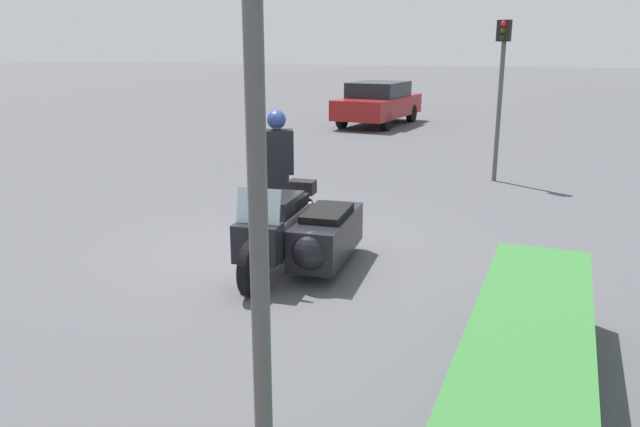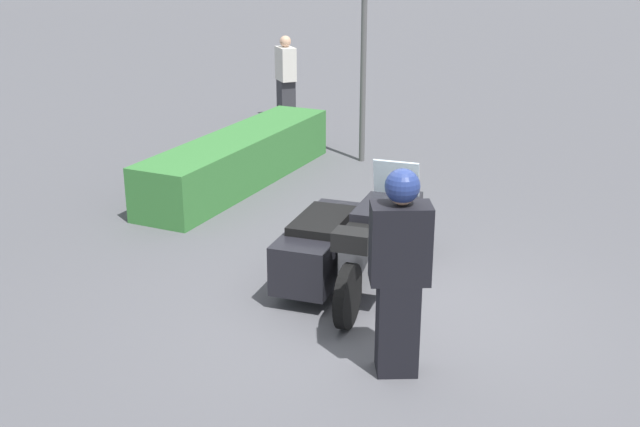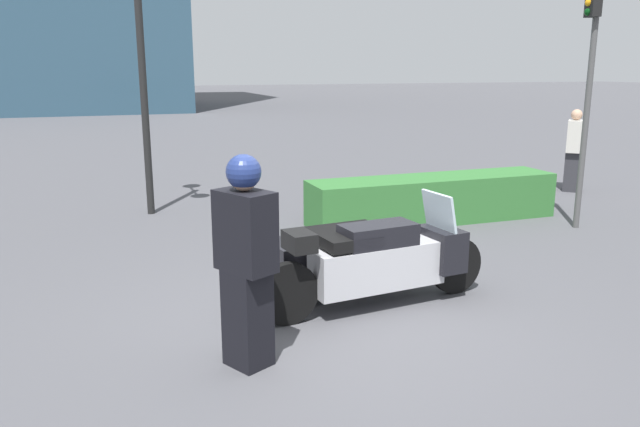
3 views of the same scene
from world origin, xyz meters
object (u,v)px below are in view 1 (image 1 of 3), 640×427
Objects in this scene: traffic_light_near at (261,132)px; police_motorcycle at (304,233)px; officer_rider at (277,166)px; hedge_bush_curbside at (525,378)px; traffic_light_far at (501,76)px; parked_car_background at (378,102)px.

police_motorcycle is at bearing 36.79° from traffic_light_near.
police_motorcycle is at bearing 8.09° from officer_rider.
hedge_bush_curbside is 1.30× the size of traffic_light_far.
parked_car_background is at bearing -159.92° from hedge_bush_curbside.
officer_rider reaches higher than hedge_bush_curbside.
parked_car_background is (-16.68, -6.10, 0.42)m from hedge_bush_curbside.
traffic_light_far is (-8.61, -1.22, 1.73)m from hedge_bush_curbside.
officer_rider is 0.40× the size of parked_car_background.
traffic_light_far is at bearing -144.70° from parked_car_background.
parked_car_background is at bearing -172.85° from police_motorcycle.
officer_rider is at bearing -20.29° from traffic_light_far.
traffic_light_near is (4.27, 1.64, 1.85)m from police_motorcycle.
traffic_light_near reaches higher than police_motorcycle.
traffic_light_far is at bearing 16.19° from traffic_light_near.
hedge_bush_curbside is 2.91m from traffic_light_near.
traffic_light_near is 10.45m from traffic_light_far.
traffic_light_far reaches higher than police_motorcycle.
police_motorcycle is at bearing -131.09° from hedge_bush_curbside.
traffic_light_far is 0.71× the size of parked_car_background.
traffic_light_near is 19.24m from parked_car_background.
officer_rider is at bearing -165.89° from parked_car_background.
officer_rider reaches higher than parked_car_background.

